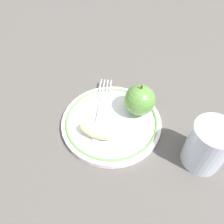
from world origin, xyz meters
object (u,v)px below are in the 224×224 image
at_px(drinking_glass, 207,146).
at_px(fork, 101,109).
at_px(apple_red_whole, 140,100).
at_px(apple_slice_front, 98,130).
at_px(plate, 112,120).

bearing_deg(drinking_glass, fork, -8.67).
relative_size(apple_red_whole, fork, 0.41).
bearing_deg(drinking_glass, apple_slice_front, 8.49).
relative_size(apple_red_whole, drinking_glass, 0.78).
bearing_deg(fork, apple_red_whole, -86.17).
xyz_separation_m(apple_slice_front, drinking_glass, (-0.19, -0.03, 0.02)).
bearing_deg(plate, drinking_glass, 174.32).
height_order(plate, apple_red_whole, apple_red_whole).
relative_size(fork, drinking_glass, 1.89).
bearing_deg(plate, fork, -24.99).
bearing_deg(apple_slice_front, apple_red_whole, 56.25).
height_order(fork, drinking_glass, drinking_glass).
bearing_deg(fork, drinking_glass, -114.72).
height_order(apple_slice_front, drinking_glass, drinking_glass).
bearing_deg(fork, apple_slice_front, -176.96).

